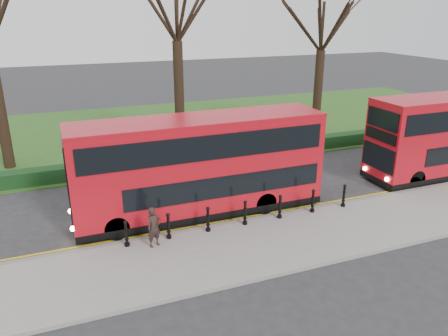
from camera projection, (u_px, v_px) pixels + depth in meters
name	position (u px, v px, depth m)	size (l,w,h in m)	color
ground	(201.00, 219.00, 18.62)	(120.00, 120.00, 0.00)	#28282B
pavement	(226.00, 252.00, 15.97)	(60.00, 4.00, 0.15)	gray
kerb	(208.00, 228.00, 17.72)	(60.00, 0.25, 0.16)	slate
grass_verge	(136.00, 132.00, 31.74)	(60.00, 18.00, 0.06)	#2A4E1A
hedge	(162.00, 162.00, 24.44)	(60.00, 0.90, 0.80)	black
yellow_line_outer	(206.00, 226.00, 18.01)	(60.00, 0.10, 0.01)	yellow
yellow_line_inner	(204.00, 224.00, 18.18)	(60.00, 0.10, 0.01)	yellow
tree_mid	(176.00, 2.00, 25.02)	(7.78, 7.78, 12.16)	black
tree_right	(323.00, 21.00, 28.82)	(6.79, 6.79, 10.61)	black
bollard_row	(245.00, 213.00, 17.72)	(9.73, 0.15, 1.00)	black
bus_lead	(200.00, 167.00, 18.52)	(10.72, 2.46, 4.26)	#B20E19
pedestrian	(154.00, 227.00, 16.00)	(0.56, 0.37, 1.55)	black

